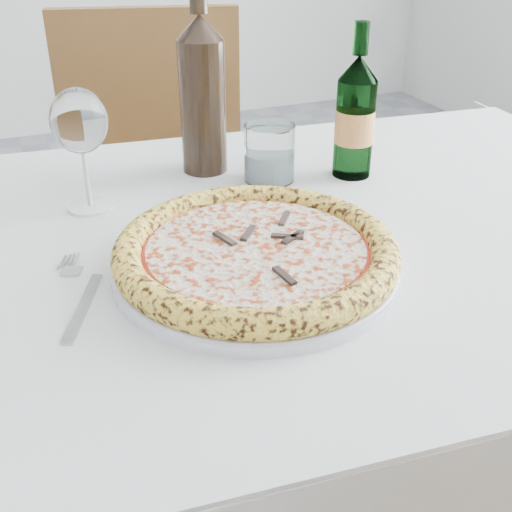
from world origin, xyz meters
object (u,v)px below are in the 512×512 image
Objects in this scene: plate at (256,264)px; tumbler at (269,157)px; wine_glass at (79,124)px; beer_bottle at (355,117)px; dining_table at (229,292)px; pizza at (256,251)px; chair_far at (155,182)px; wine_bottle at (202,93)px.

plate is 0.29m from tumbler.
beer_bottle is at bearing -4.38° from wine_glass.
dining_table is at bearing -46.01° from wine_glass.
dining_table is 0.15m from pizza.
chair_far reaches higher than plate.
chair_far is 2.70× the size of pizza.
pizza is at bearing -139.00° from beer_bottle.
chair_far is at bearing 84.13° from dining_table.
tumbler is 0.30× the size of wine_bottle.
wine_glass is at bearing 179.83° from tumbler.
plate is 3.85× the size of tumbler.
chair_far is 5.28× the size of wine_glass.
wine_glass is (-0.16, 0.16, 0.22)m from dining_table.
wine_glass is at bearing 133.99° from dining_table.
beer_bottle is 0.24m from wine_bottle.
tumbler is at bearing 63.40° from pizza.
beer_bottle is (0.26, 0.13, 0.19)m from dining_table.
plate is 1.97× the size of wine_glass.
pizza is (-0.00, -0.10, 0.12)m from dining_table.
beer_bottle reaches higher than pizza.
beer_bottle is (0.13, -0.03, 0.06)m from tumbler.
beer_bottle reaches higher than tumbler.
beer_bottle reaches higher than dining_table.
plate is at bearing -98.11° from wine_bottle.
dining_table is at bearing -101.41° from wine_bottle.
dining_table is 16.59× the size of tumbler.
tumbler is (0.05, -0.59, 0.26)m from chair_far.
plate is (0.00, -0.10, 0.10)m from dining_table.
chair_far is 0.62m from wine_bottle.
plate is (-0.08, -0.85, 0.23)m from chair_far.
chair_far is at bearing 86.77° from wine_bottle.
dining_table is 0.14m from plate.
tumbler is 0.38× the size of beer_bottle.
plate is at bearing -95.19° from chair_far.
chair_far reaches higher than dining_table.
beer_bottle reaches higher than wine_glass.
wine_glass is at bearing -158.66° from wine_bottle.
wine_bottle is (-0.08, 0.08, 0.09)m from tumbler.
tumbler is (0.13, 0.16, 0.13)m from dining_table.
chair_far is 0.73m from beer_bottle.
plate is 0.33m from wine_glass.
pizza is (-0.00, -0.00, 0.02)m from plate.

